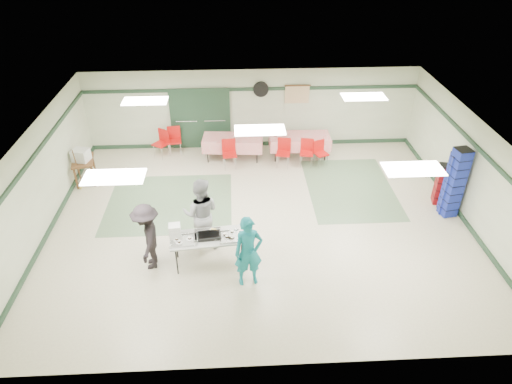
{
  "coord_description": "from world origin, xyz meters",
  "views": [
    {
      "loc": [
        -0.61,
        -9.84,
        7.3
      ],
      "look_at": [
        -0.11,
        -0.3,
        1.13
      ],
      "focal_mm": 32.0,
      "sensor_mm": 36.0,
      "label": 1
    }
  ],
  "objects_px": {
    "crate_stack_blue_a": "(455,183)",
    "volunteer_dark": "(147,237)",
    "chair_c": "(320,150)",
    "volunteer_grey": "(201,213)",
    "chair_b": "(284,149)",
    "dining_table_a": "(300,141)",
    "chair_loose_b": "(162,140)",
    "dining_table_b": "(233,143)",
    "chair_a": "(307,150)",
    "serving_table": "(209,238)",
    "chair_d": "(229,151)",
    "crate_stack_red": "(443,184)",
    "office_printer": "(81,155)",
    "printer_table": "(83,163)",
    "volunteer_teal": "(248,252)",
    "crate_stack_blue_b": "(452,184)",
    "chair_loose_a": "(174,137)",
    "broom": "(78,168)"
  },
  "relations": [
    {
      "from": "crate_stack_blue_a",
      "to": "volunteer_dark",
      "type": "bearing_deg",
      "value": -167.96
    },
    {
      "from": "chair_c",
      "to": "crate_stack_blue_a",
      "type": "height_order",
      "value": "crate_stack_blue_a"
    },
    {
      "from": "volunteer_grey",
      "to": "crate_stack_blue_a",
      "type": "relative_size",
      "value": 0.93
    },
    {
      "from": "chair_c",
      "to": "crate_stack_blue_a",
      "type": "xyz_separation_m",
      "value": [
        3.03,
        -2.95,
        0.49
      ]
    },
    {
      "from": "chair_b",
      "to": "dining_table_a",
      "type": "bearing_deg",
      "value": 57.05
    },
    {
      "from": "volunteer_grey",
      "to": "chair_loose_b",
      "type": "height_order",
      "value": "volunteer_grey"
    },
    {
      "from": "volunteer_grey",
      "to": "dining_table_a",
      "type": "distance_m",
      "value": 5.38
    },
    {
      "from": "dining_table_a",
      "to": "dining_table_b",
      "type": "height_order",
      "value": "same"
    },
    {
      "from": "chair_a",
      "to": "serving_table",
      "type": "bearing_deg",
      "value": -112.63
    },
    {
      "from": "chair_d",
      "to": "volunteer_dark",
      "type": "bearing_deg",
      "value": -117.95
    },
    {
      "from": "volunteer_dark",
      "to": "chair_c",
      "type": "bearing_deg",
      "value": 130.14
    },
    {
      "from": "chair_b",
      "to": "crate_stack_red",
      "type": "bearing_deg",
      "value": -16.6
    },
    {
      "from": "chair_c",
      "to": "office_printer",
      "type": "relative_size",
      "value": 1.84
    },
    {
      "from": "volunteer_grey",
      "to": "dining_table_b",
      "type": "bearing_deg",
      "value": -96.44
    },
    {
      "from": "printer_table",
      "to": "volunteer_teal",
      "type": "bearing_deg",
      "value": -55.98
    },
    {
      "from": "volunteer_teal",
      "to": "dining_table_a",
      "type": "height_order",
      "value": "volunteer_teal"
    },
    {
      "from": "chair_c",
      "to": "printer_table",
      "type": "height_order",
      "value": "chair_c"
    },
    {
      "from": "dining_table_b",
      "to": "chair_d",
      "type": "height_order",
      "value": "chair_d"
    },
    {
      "from": "crate_stack_blue_b",
      "to": "chair_loose_a",
      "type": "bearing_deg",
      "value": 153.33
    },
    {
      "from": "volunteer_teal",
      "to": "chair_b",
      "type": "xyz_separation_m",
      "value": [
        1.33,
        5.29,
        -0.3
      ]
    },
    {
      "from": "crate_stack_blue_a",
      "to": "volunteer_teal",
      "type": "bearing_deg",
      "value": -157.12
    },
    {
      "from": "volunteer_dark",
      "to": "chair_loose_a",
      "type": "relative_size",
      "value": 1.81
    },
    {
      "from": "volunteer_teal",
      "to": "chair_loose_a",
      "type": "distance_m",
      "value": 6.73
    },
    {
      "from": "volunteer_grey",
      "to": "chair_d",
      "type": "height_order",
      "value": "volunteer_grey"
    },
    {
      "from": "office_printer",
      "to": "volunteer_dark",
      "type": "bearing_deg",
      "value": -42.44
    },
    {
      "from": "office_printer",
      "to": "chair_b",
      "type": "bearing_deg",
      "value": 21.6
    },
    {
      "from": "volunteer_grey",
      "to": "office_printer",
      "type": "relative_size",
      "value": 4.14
    },
    {
      "from": "crate_stack_blue_a",
      "to": "printer_table",
      "type": "bearing_deg",
      "value": 167.59
    },
    {
      "from": "volunteer_dark",
      "to": "chair_b",
      "type": "xyz_separation_m",
      "value": [
        3.6,
        4.62,
        -0.28
      ]
    },
    {
      "from": "chair_b",
      "to": "crate_stack_blue_a",
      "type": "height_order",
      "value": "crate_stack_blue_a"
    },
    {
      "from": "chair_d",
      "to": "chair_loose_b",
      "type": "bearing_deg",
      "value": 153.2
    },
    {
      "from": "chair_loose_b",
      "to": "broom",
      "type": "distance_m",
      "value": 2.9
    },
    {
      "from": "dining_table_a",
      "to": "chair_c",
      "type": "height_order",
      "value": "chair_c"
    },
    {
      "from": "chair_b",
      "to": "chair_loose_b",
      "type": "bearing_deg",
      "value": -179.0
    },
    {
      "from": "chair_loose_a",
      "to": "chair_d",
      "type": "bearing_deg",
      "value": -36.72
    },
    {
      "from": "dining_table_b",
      "to": "crate_stack_blue_b",
      "type": "xyz_separation_m",
      "value": [
        5.82,
        -3.41,
        0.32
      ]
    },
    {
      "from": "serving_table",
      "to": "broom",
      "type": "height_order",
      "value": "broom"
    },
    {
      "from": "serving_table",
      "to": "dining_table_a",
      "type": "bearing_deg",
      "value": 55.77
    },
    {
      "from": "serving_table",
      "to": "volunteer_teal",
      "type": "distance_m",
      "value": 1.13
    },
    {
      "from": "crate_stack_blue_b",
      "to": "chair_a",
      "type": "bearing_deg",
      "value": 140.51
    },
    {
      "from": "chair_loose_a",
      "to": "crate_stack_red",
      "type": "xyz_separation_m",
      "value": [
        7.77,
        -3.43,
        0.03
      ]
    },
    {
      "from": "serving_table",
      "to": "chair_d",
      "type": "bearing_deg",
      "value": 78.39
    },
    {
      "from": "dining_table_a",
      "to": "chair_a",
      "type": "relative_size",
      "value": 2.22
    },
    {
      "from": "serving_table",
      "to": "chair_a",
      "type": "relative_size",
      "value": 2.1
    },
    {
      "from": "crate_stack_blue_a",
      "to": "office_printer",
      "type": "xyz_separation_m",
      "value": [
        -10.3,
        2.23,
        -0.08
      ]
    },
    {
      "from": "volunteer_dark",
      "to": "chair_d",
      "type": "height_order",
      "value": "volunteer_dark"
    },
    {
      "from": "volunteer_dark",
      "to": "serving_table",
      "type": "bearing_deg",
      "value": 87.43
    },
    {
      "from": "printer_table",
      "to": "serving_table",
      "type": "bearing_deg",
      "value": -57.03
    },
    {
      "from": "volunteer_dark",
      "to": "dining_table_a",
      "type": "height_order",
      "value": "volunteer_dark"
    },
    {
      "from": "dining_table_a",
      "to": "crate_stack_blue_b",
      "type": "height_order",
      "value": "crate_stack_blue_b"
    }
  ]
}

